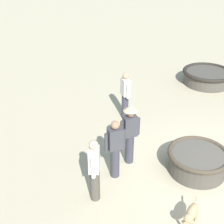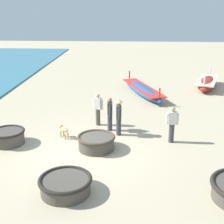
# 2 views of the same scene
# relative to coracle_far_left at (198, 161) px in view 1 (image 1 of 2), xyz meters

# --- Properties ---
(ground_plane) EXTENTS (80.00, 80.00, 0.00)m
(ground_plane) POSITION_rel_coracle_far_left_xyz_m (-0.56, -0.42, -0.31)
(ground_plane) COLOR #BCAD8C
(coracle_far_left) EXTENTS (1.54, 1.54, 0.58)m
(coracle_far_left) POSITION_rel_coracle_far_left_xyz_m (0.00, 0.00, 0.00)
(coracle_far_left) COLOR #4C473F
(coracle_far_left) RESTS_ON ground
(coracle_weathered) EXTENTS (1.98, 1.98, 0.56)m
(coracle_weathered) POSITION_rel_coracle_far_left_xyz_m (4.73, -3.20, -0.00)
(coracle_weathered) COLOR #4C473F
(coracle_weathered) RESTS_ON ground
(fisherman_standing_left) EXTENTS (0.25, 0.53, 1.57)m
(fisherman_standing_left) POSITION_rel_coracle_far_left_xyz_m (0.42, 2.03, 0.52)
(fisherman_standing_left) COLOR #383842
(fisherman_standing_left) RESTS_ON ground
(fisherman_crouching) EXTENTS (0.53, 0.23, 1.57)m
(fisherman_crouching) POSITION_rel_coracle_far_left_xyz_m (3.09, 0.86, 0.52)
(fisherman_crouching) COLOR #383842
(fisherman_crouching) RESTS_ON ground
(fisherman_hauling) EXTENTS (0.51, 0.32, 1.57)m
(fisherman_hauling) POSITION_rel_coracle_far_left_xyz_m (-0.20, 2.68, 0.52)
(fisherman_hauling) COLOR #4C473D
(fisherman_hauling) RESTS_ON ground
(fisherman_standing_right) EXTENTS (0.36, 0.53, 1.67)m
(fisherman_standing_right) POSITION_rel_coracle_far_left_xyz_m (0.84, 1.51, 0.64)
(fisherman_standing_right) COLOR #383842
(fisherman_standing_right) RESTS_ON ground
(dog) EXTENTS (0.51, 0.54, 0.55)m
(dog) POSITION_rel_coracle_far_left_xyz_m (-1.54, 1.06, 0.06)
(dog) COLOR tan
(dog) RESTS_ON ground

